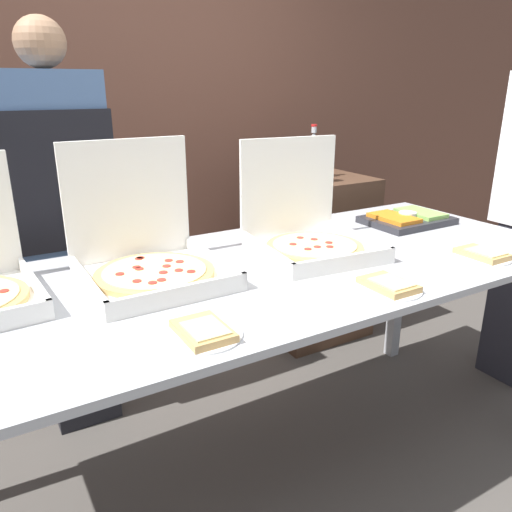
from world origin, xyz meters
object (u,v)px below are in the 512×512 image
Objects in this scene: paper_plate_front_center at (203,332)px; soda_can_silver at (326,171)px; soda_bottle at (313,155)px; soda_can_colored at (315,162)px; paper_plate_front_right at (482,255)px; person_server_vest at (62,215)px; veggie_tray at (407,219)px; pizza_box_near_left at (308,232)px; pizza_box_far_left at (148,254)px; paper_plate_front_left at (389,286)px.

soda_can_silver is at bearing 41.80° from paper_plate_front_center.
soda_bottle is at bearing 44.80° from paper_plate_front_center.
soda_can_colored is (0.16, 0.31, 0.00)m from soda_can_silver.
soda_can_colored is (0.31, 1.44, 0.14)m from paper_plate_front_right.
soda_can_colored is at bearing -167.65° from person_server_vest.
paper_plate_front_center is 1.63× the size of soda_can_colored.
soda_can_colored is at bearing 45.19° from paper_plate_front_center.
veggie_tray is at bearing 156.93° from person_server_vest.
pizza_box_near_left is 0.27× the size of person_server_vest.
soda_bottle reaches higher than soda_can_colored.
paper_plate_front_right is 1.31m from soda_bottle.
soda_can_colored is (1.46, 1.47, 0.14)m from paper_plate_front_center.
veggie_tray is 1.26× the size of soda_bottle.
pizza_box_far_left is 1.75m from soda_can_colored.
pizza_box_far_left is 3.71× the size of soda_can_silver.
pizza_box_near_left reaches higher than veggie_tray.
veggie_tray is 0.22× the size of person_server_vest.
paper_plate_front_left is (0.63, -0.01, -0.00)m from paper_plate_front_center.
person_server_vest is (-0.76, 1.14, 0.08)m from paper_plate_front_left.
soda_can_silver is 0.35m from soda_can_colored.
pizza_box_far_left is 1.51× the size of soda_bottle.
soda_can_colored reaches higher than veggie_tray.
pizza_box_near_left is 2.34× the size of paper_plate_front_center.
pizza_box_far_left reaches higher than veggie_tray.
veggie_tray is (0.65, 0.54, 0.01)m from paper_plate_front_left.
paper_plate_front_left is 1.37m from person_server_vest.
paper_plate_front_left is at bearing -117.39° from soda_bottle.
pizza_box_near_left is at bearing -131.98° from soda_can_silver.
pizza_box_near_left is 3.82× the size of soda_can_silver.
paper_plate_front_left is 1.70m from soda_can_colored.
soda_can_silver is 1.43m from person_server_vest.
person_server_vest reaches higher than veggie_tray.
person_server_vest is (-1.28, 1.09, 0.08)m from paper_plate_front_right.
person_server_vest is (-1.59, -0.35, -0.06)m from soda_can_colored.
pizza_box_far_left is at bearing -145.38° from soda_can_colored.
soda_bottle is 1.46m from person_server_vest.
paper_plate_front_center is 0.67× the size of soda_bottle.
veggie_tray is (1.28, 0.52, 0.01)m from paper_plate_front_center.
pizza_box_near_left is 0.62m from pizza_box_far_left.
paper_plate_front_right is 0.12× the size of person_server_vest.
veggie_tray is at bearing 75.39° from paper_plate_front_right.
pizza_box_near_left is at bearing -128.22° from soda_can_colored.
paper_plate_front_center is (-0.02, -0.48, -0.07)m from pizza_box_far_left.
soda_can_silver is (1.28, 0.68, 0.08)m from pizza_box_far_left.
soda_bottle is 2.45× the size of soda_can_colored.
person_server_vest is (-0.13, 1.12, 0.08)m from paper_plate_front_center.
pizza_box_near_left is at bearing 138.18° from person_server_vest.
paper_plate_front_center is 1.15m from paper_plate_front_right.
veggie_tray is 3.10× the size of soda_can_silver.
paper_plate_front_right is 0.67× the size of soda_bottle.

